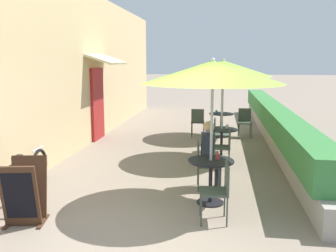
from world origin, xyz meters
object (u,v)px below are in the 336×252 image
coffee_cup_mid (227,127)px  cafe_chair_near_right (219,187)px  patio_table_far (221,120)px  bicycle_leaning (26,173)px  patio_table_mid (222,138)px  patio_umbrella_far (223,67)px  cafe_chair_far_right (245,120)px  cafe_chair_far_left (198,120)px  coffee_cup_far (216,112)px  menu_board (25,192)px  patio_table_near (211,173)px  patio_umbrella_mid (223,69)px  coffee_cup_near (218,157)px  cafe_chair_near_left (204,161)px  seated_patron_near_left (210,152)px  cafe_chair_mid_left (219,132)px  cafe_chair_mid_right (225,144)px  patio_umbrella_near (213,72)px

coffee_cup_mid → cafe_chair_near_right: bearing=-92.6°
patio_table_far → bicycle_leaning: size_ratio=0.43×
patio_table_mid → patio_umbrella_far: 3.10m
cafe_chair_far_right → cafe_chair_far_left: bearing=6.1°
coffee_cup_far → menu_board: menu_board is taller
patio_table_near → patio_table_far: same height
coffee_cup_mid → patio_umbrella_mid: bearing=-148.2°
patio_umbrella_mid → coffee_cup_far: (-0.16, 2.67, -1.36)m
coffee_cup_near → cafe_chair_far_left: bearing=96.9°
patio_umbrella_far → cafe_chair_near_left: bearing=-93.8°
seated_patron_near_left → coffee_cup_far: (0.05, 4.81, 0.09)m
patio_table_near → cafe_chair_far_left: size_ratio=0.86×
cafe_chair_mid_left → coffee_cup_far: bearing=-176.3°
cafe_chair_mid_right → cafe_chair_near_left: bearing=166.0°
coffee_cup_mid → cafe_chair_far_left: size_ratio=0.10×
cafe_chair_mid_left → cafe_chair_far_left: same height
cafe_chair_near_left → cafe_chair_near_right: 1.43m
patio_umbrella_mid → cafe_chair_mid_left: (-0.06, 0.71, -1.61)m
cafe_chair_near_right → patio_umbrella_far: patio_umbrella_far is taller
patio_umbrella_mid → cafe_chair_mid_right: patio_umbrella_mid is taller
cafe_chair_mid_right → bicycle_leaning: (-3.51, -2.02, -0.18)m
cafe_chair_mid_right → patio_table_far: bearing=2.2°
patio_table_near → cafe_chair_mid_right: bearing=83.4°
patio_umbrella_mid → coffee_cup_far: bearing=93.3°
patio_umbrella_near → cafe_chair_near_right: size_ratio=2.70×
patio_umbrella_near → cafe_chair_near_left: 1.77m
cafe_chair_near_right → cafe_chair_mid_left: 4.27m
patio_table_near → patio_umbrella_mid: (0.18, 2.85, 1.61)m
patio_table_far → patio_umbrella_mid: bearing=-89.9°
cafe_chair_far_left → patio_table_near: bearing=-85.4°
patio_umbrella_mid → cafe_chair_far_left: 3.11m
cafe_chair_near_left → cafe_chair_far_right: size_ratio=1.00×
cafe_chair_near_left → patio_table_mid: cafe_chair_near_left is taller
coffee_cup_near → cafe_chair_far_right: (0.78, 5.51, -0.26)m
coffee_cup_near → patio_table_mid: 2.79m
patio_table_near → cafe_chair_near_left: cafe_chair_near_left is taller
patio_table_near → cafe_chair_far_right: 5.66m
patio_table_near → patio_table_mid: 2.86m
cafe_chair_near_right → coffee_cup_far: (-0.11, 6.23, 0.26)m
cafe_chair_mid_right → patio_table_far: (-0.07, 3.36, 0.00)m
coffee_cup_near → cafe_chair_mid_left: 3.50m
coffee_cup_far → cafe_chair_near_right: bearing=-89.0°
patio_table_far → cafe_chair_far_right: cafe_chair_far_right is taller
patio_umbrella_near → cafe_chair_far_right: size_ratio=2.70×
seated_patron_near_left → patio_table_near: bearing=-2.8°
coffee_cup_mid → coffee_cup_far: same height
cafe_chair_mid_left → coffee_cup_far: 1.98m
patio_umbrella_mid → coffee_cup_mid: size_ratio=26.15×
seated_patron_near_left → bicycle_leaning: (-3.23, -0.60, -0.35)m
cafe_chair_mid_right → cafe_chair_far_right: (0.64, 3.45, 0.00)m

